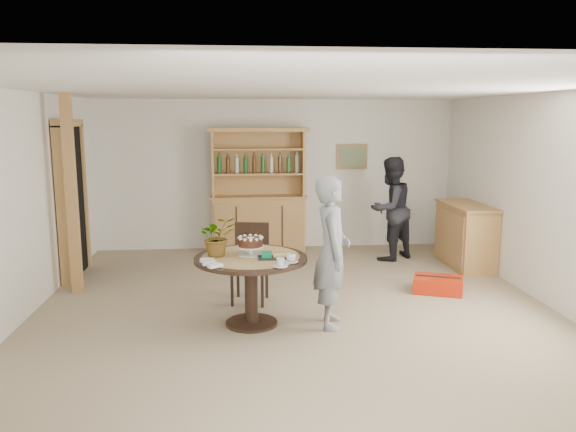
# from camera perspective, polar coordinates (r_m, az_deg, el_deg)

# --- Properties ---
(ground) EXTENTS (7.00, 7.00, 0.00)m
(ground) POSITION_cam_1_polar(r_m,az_deg,el_deg) (6.35, 0.96, -10.33)
(ground) COLOR tan
(ground) RESTS_ON ground
(room_shell) EXTENTS (6.04, 7.04, 2.52)m
(room_shell) POSITION_cam_1_polar(r_m,az_deg,el_deg) (5.98, 1.03, 5.53)
(room_shell) COLOR white
(room_shell) RESTS_ON ground
(doorway) EXTENTS (0.13, 1.10, 2.18)m
(doorway) POSITION_cam_1_polar(r_m,az_deg,el_deg) (8.32, -21.13, 1.73)
(doorway) COLOR black
(doorway) RESTS_ON ground
(pine_post) EXTENTS (0.12, 0.12, 2.50)m
(pine_post) POSITION_cam_1_polar(r_m,az_deg,el_deg) (7.47, -21.12, 1.98)
(pine_post) COLOR tan
(pine_post) RESTS_ON ground
(hutch) EXTENTS (1.62, 0.54, 2.04)m
(hutch) POSITION_cam_1_polar(r_m,az_deg,el_deg) (9.29, -3.00, 0.59)
(hutch) COLOR tan
(hutch) RESTS_ON ground
(sideboard) EXTENTS (0.54, 1.26, 0.94)m
(sideboard) POSITION_cam_1_polar(r_m,az_deg,el_deg) (8.79, 17.59, -1.85)
(sideboard) COLOR tan
(sideboard) RESTS_ON ground
(dining_table) EXTENTS (1.20, 1.20, 0.76)m
(dining_table) POSITION_cam_1_polar(r_m,az_deg,el_deg) (6.00, -3.78, -5.51)
(dining_table) COLOR black
(dining_table) RESTS_ON ground
(dining_chair) EXTENTS (0.50, 0.50, 0.95)m
(dining_chair) POSITION_cam_1_polar(r_m,az_deg,el_deg) (6.82, -3.82, -4.21)
(dining_chair) COLOR black
(dining_chair) RESTS_ON ground
(birthday_cake) EXTENTS (0.30, 0.30, 0.20)m
(birthday_cake) POSITION_cam_1_polar(r_m,az_deg,el_deg) (5.98, -3.83, -2.81)
(birthday_cake) COLOR white
(birthday_cake) RESTS_ON dining_table
(flower_vase) EXTENTS (0.47, 0.44, 0.42)m
(flower_vase) POSITION_cam_1_polar(r_m,az_deg,el_deg) (5.97, -7.20, -2.04)
(flower_vase) COLOR #3F7233
(flower_vase) RESTS_ON dining_table
(gift_tray) EXTENTS (0.30, 0.20, 0.08)m
(gift_tray) POSITION_cam_1_polar(r_m,az_deg,el_deg) (5.84, -1.66, -4.08)
(gift_tray) COLOR black
(gift_tray) RESTS_ON dining_table
(coffee_cup_a) EXTENTS (0.15, 0.15, 0.09)m
(coffee_cup_a) POSITION_cam_1_polar(r_m,az_deg,el_deg) (5.70, 0.30, -4.29)
(coffee_cup_a) COLOR silver
(coffee_cup_a) RESTS_ON dining_table
(coffee_cup_b) EXTENTS (0.15, 0.15, 0.08)m
(coffee_cup_b) POSITION_cam_1_polar(r_m,az_deg,el_deg) (5.53, -0.78, -4.80)
(coffee_cup_b) COLOR silver
(coffee_cup_b) RESTS_ON dining_table
(napkins) EXTENTS (0.24, 0.33, 0.03)m
(napkins) POSITION_cam_1_polar(r_m,az_deg,el_deg) (5.66, -7.89, -4.75)
(napkins) COLOR white
(napkins) RESTS_ON dining_table
(teen_boy) EXTENTS (0.44, 0.62, 1.62)m
(teen_boy) POSITION_cam_1_polar(r_m,az_deg,el_deg) (5.93, 4.47, -3.67)
(teen_boy) COLOR gray
(teen_boy) RESTS_ON ground
(adult_person) EXTENTS (0.99, 0.94, 1.61)m
(adult_person) POSITION_cam_1_polar(r_m,az_deg,el_deg) (8.86, 10.36, 0.73)
(adult_person) COLOR black
(adult_person) RESTS_ON ground
(red_suitcase) EXTENTS (0.70, 0.59, 0.21)m
(red_suitcase) POSITION_cam_1_polar(r_m,az_deg,el_deg) (7.46, 14.98, -6.75)
(red_suitcase) COLOR red
(red_suitcase) RESTS_ON ground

